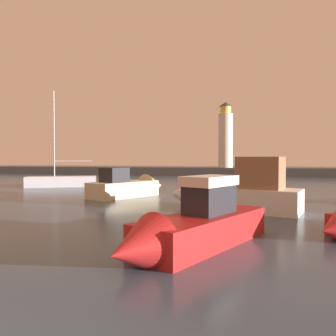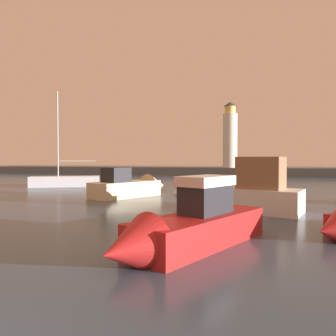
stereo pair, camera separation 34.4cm
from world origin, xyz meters
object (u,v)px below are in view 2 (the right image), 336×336
lighthouse (230,137)px  sailboat_moored (65,181)px  motorboat_0 (186,228)px  motorboat_2 (135,186)px  motorboat_3 (228,193)px

lighthouse → sailboat_moored: 32.00m
lighthouse → sailboat_moored: bearing=-119.4°
motorboat_0 → motorboat_2: 15.75m
sailboat_moored → lighthouse: bearing=60.6°
motorboat_0 → motorboat_2: motorboat_0 is taller
lighthouse → motorboat_2: 34.59m
motorboat_3 → sailboat_moored: sailboat_moored is taller
motorboat_0 → sailboat_moored: bearing=130.1°
motorboat_3 → lighthouse: bearing=93.7°
lighthouse → motorboat_3: 39.37m
lighthouse → motorboat_0: bearing=-87.8°
motorboat_2 → motorboat_3: 9.30m
motorboat_2 → sailboat_moored: (-10.23, 6.32, -0.15)m
lighthouse → motorboat_2: bearing=-98.8°
lighthouse → motorboat_0: size_ratio=1.61×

